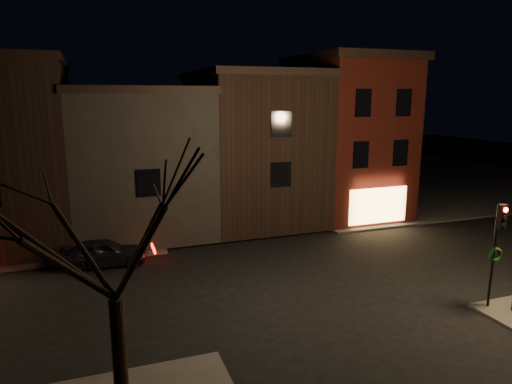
# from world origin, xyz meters

# --- Properties ---
(ground) EXTENTS (120.00, 120.00, 0.00)m
(ground) POSITION_xyz_m (0.00, 0.00, 0.00)
(ground) COLOR black
(ground) RESTS_ON ground
(sidewalk_far_right) EXTENTS (30.00, 30.00, 0.12)m
(sidewalk_far_right) POSITION_xyz_m (20.00, 20.00, 0.06)
(sidewalk_far_right) COLOR #2D2B28
(sidewalk_far_right) RESTS_ON ground
(corner_building) EXTENTS (6.50, 8.50, 10.50)m
(corner_building) POSITION_xyz_m (8.00, 9.47, 5.40)
(corner_building) COLOR #4D140D
(corner_building) RESTS_ON ground
(row_building_a) EXTENTS (7.30, 10.30, 9.40)m
(row_building_a) POSITION_xyz_m (1.50, 10.50, 4.83)
(row_building_a) COLOR black
(row_building_a) RESTS_ON ground
(row_building_b) EXTENTS (7.80, 10.30, 8.40)m
(row_building_b) POSITION_xyz_m (-5.75, 10.50, 4.33)
(row_building_b) COLOR black
(row_building_b) RESTS_ON ground
(row_building_c) EXTENTS (7.30, 10.30, 9.90)m
(row_building_c) POSITION_xyz_m (-13.00, 10.50, 5.08)
(row_building_c) COLOR black
(row_building_c) RESTS_ON ground
(traffic_signal) EXTENTS (0.58, 0.38, 4.05)m
(traffic_signal) POSITION_xyz_m (5.60, -5.51, 2.81)
(traffic_signal) COLOR black
(traffic_signal) RESTS_ON sidewalk_near_right
(bare_tree_left) EXTENTS (5.60, 5.60, 7.50)m
(bare_tree_left) POSITION_xyz_m (-8.00, -7.00, 5.43)
(bare_tree_left) COLOR black
(bare_tree_left) RESTS_ON sidewalk_near_left
(parked_car_a) EXTENTS (4.00, 1.74, 1.34)m
(parked_car_a) POSITION_xyz_m (-8.14, 4.33, 0.67)
(parked_car_a) COLOR black
(parked_car_a) RESTS_ON ground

